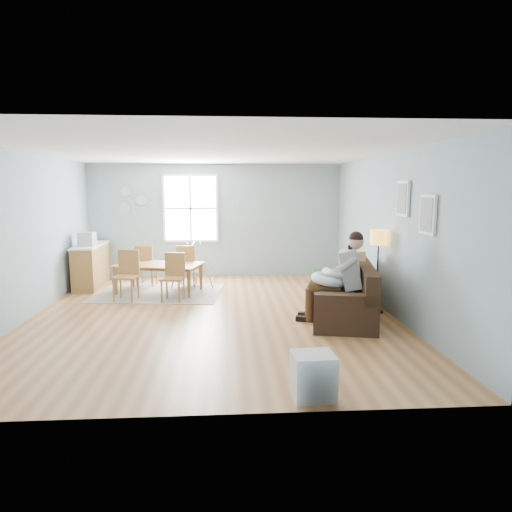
{
  "coord_description": "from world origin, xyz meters",
  "views": [
    {
      "loc": [
        0.24,
        -7.51,
        2.08
      ],
      "look_at": [
        0.73,
        -0.07,
        1.0
      ],
      "focal_mm": 32.0,
      "sensor_mm": 36.0,
      "label": 1
    }
  ],
  "objects": [
    {
      "name": "room",
      "position": [
        0.0,
        0.0,
        2.42
      ],
      "size": [
        8.4,
        9.4,
        3.9
      ],
      "color": "#955F34"
    },
    {
      "name": "window",
      "position": [
        -0.6,
        3.46,
        1.65
      ],
      "size": [
        1.32,
        0.08,
        1.62
      ],
      "color": "white",
      "rests_on": "room"
    },
    {
      "name": "pictures",
      "position": [
        2.97,
        -1.05,
        1.85
      ],
      "size": [
        0.05,
        1.34,
        0.74
      ],
      "color": "white",
      "rests_on": "room"
    },
    {
      "name": "wall_plates",
      "position": [
        -2.0,
        3.47,
        1.83
      ],
      "size": [
        0.67,
        0.02,
        0.66
      ],
      "color": "#899CA4",
      "rests_on": "room"
    },
    {
      "name": "sofa",
      "position": [
        2.21,
        -0.28,
        0.31
      ],
      "size": [
        1.35,
        2.31,
        0.88
      ],
      "color": "black",
      "rests_on": "room"
    },
    {
      "name": "green_throw",
      "position": [
        2.28,
        0.44,
        0.56
      ],
      "size": [
        1.07,
        0.91,
        0.04
      ],
      "primitive_type": "cube",
      "rotation": [
        0.0,
        0.0,
        -0.11
      ],
      "color": "#166219",
      "rests_on": "sofa"
    },
    {
      "name": "beige_pillow",
      "position": [
        2.55,
        0.23,
        0.79
      ],
      "size": [
        0.19,
        0.52,
        0.51
      ],
      "primitive_type": "cube",
      "rotation": [
        0.0,
        0.0,
        -0.1
      ],
      "color": "beige",
      "rests_on": "sofa"
    },
    {
      "name": "father",
      "position": [
        2.02,
        -0.56,
        0.77
      ],
      "size": [
        1.1,
        0.7,
        1.45
      ],
      "color": "gray",
      "rests_on": "sofa"
    },
    {
      "name": "nursing_pillow",
      "position": [
        1.86,
        -0.53,
        0.68
      ],
      "size": [
        0.64,
        0.62,
        0.23
      ],
      "primitive_type": "torus",
      "rotation": [
        0.0,
        0.14,
        -0.11
      ],
      "color": "#C7E6F9",
      "rests_on": "father"
    },
    {
      "name": "infant",
      "position": [
        1.86,
        -0.49,
        0.78
      ],
      "size": [
        0.18,
        0.41,
        0.15
      ],
      "color": "silver",
      "rests_on": "nursing_pillow"
    },
    {
      "name": "toddler",
      "position": [
        2.17,
        -0.07,
        0.74
      ],
      "size": [
        0.6,
        0.41,
        0.88
      ],
      "color": "white",
      "rests_on": "sofa"
    },
    {
      "name": "floor_lamp",
      "position": [
        2.8,
        -0.05,
        1.17
      ],
      "size": [
        0.29,
        0.29,
        1.42
      ],
      "color": "black",
      "rests_on": "room"
    },
    {
      "name": "storage_cube",
      "position": [
        1.09,
        -3.2,
        0.23
      ],
      "size": [
        0.44,
        0.39,
        0.46
      ],
      "color": "silver",
      "rests_on": "room"
    },
    {
      "name": "rug",
      "position": [
        -1.14,
        1.7,
        0.01
      ],
      "size": [
        2.68,
        2.15,
        0.01
      ],
      "primitive_type": "cube",
      "rotation": [
        0.0,
        0.0,
        -0.11
      ],
      "color": "gray",
      "rests_on": "room"
    },
    {
      "name": "dining_table",
      "position": [
        -1.14,
        1.7,
        0.3
      ],
      "size": [
        1.87,
        1.33,
        0.6
      ],
      "primitive_type": "imported",
      "rotation": [
        0.0,
        0.0,
        -0.25
      ],
      "color": "brown",
      "rests_on": "rug"
    },
    {
      "name": "chair_sw",
      "position": [
        -1.65,
        1.14,
        0.54
      ],
      "size": [
        0.49,
        0.49,
        0.95
      ],
      "color": "olive",
      "rests_on": "rug"
    },
    {
      "name": "chair_se",
      "position": [
        -0.76,
        1.03,
        0.51
      ],
      "size": [
        0.47,
        0.47,
        0.91
      ],
      "color": "olive",
      "rests_on": "rug"
    },
    {
      "name": "chair_nw",
      "position": [
        -1.51,
        2.36,
        0.51
      ],
      "size": [
        0.46,
        0.46,
        0.9
      ],
      "color": "olive",
      "rests_on": "rug"
    },
    {
      "name": "chair_ne",
      "position": [
        -0.62,
        2.26,
        0.52
      ],
      "size": [
        0.44,
        0.44,
        0.91
      ],
      "color": "olive",
      "rests_on": "rug"
    },
    {
      "name": "counter",
      "position": [
        -2.7,
        2.5,
        0.46
      ],
      "size": [
        0.54,
        1.66,
        0.92
      ],
      "color": "brown",
      "rests_on": "room"
    },
    {
      "name": "monitor",
      "position": [
        -2.68,
        2.19,
        1.06
      ],
      "size": [
        0.32,
        0.3,
        0.29
      ],
      "color": "#A4A4A9",
      "rests_on": "counter"
    },
    {
      "name": "baby_swing",
      "position": [
        -0.48,
        2.47,
        0.41
      ],
      "size": [
        0.93,
        0.94,
        0.93
      ],
      "color": "#A4A4A9",
      "rests_on": "room"
    }
  ]
}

